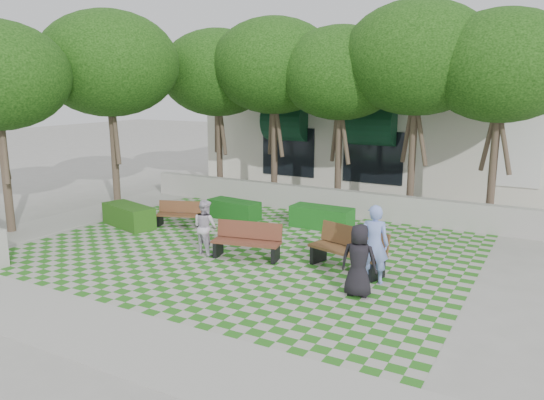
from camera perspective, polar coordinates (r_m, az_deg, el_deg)
The scene contains 16 objects.
ground at distance 14.23m, azimuth -4.74°, elevation -6.43°, with size 90.00×90.00×0.00m, color gray.
lawn at distance 15.02m, azimuth -2.61°, elevation -5.36°, with size 12.00×12.00×0.00m, color #2B721E.
sidewalk_south at distance 10.93m, azimuth -18.94°, elevation -12.97°, with size 16.00×2.00×0.01m, color #9E9B93.
sidewalk_west at distance 19.66m, azimuth -20.77°, elevation -1.94°, with size 2.00×12.00×0.01m, color #9E9B93.
retaining_wall at distance 19.38m, azimuth 5.49°, elevation -0.04°, with size 15.00×0.36×0.90m, color #9E9B93.
bench_east at distance 13.42m, azimuth 8.23°, elevation -5.36°, with size 2.14×1.21×1.07m.
bench_mid at distance 14.21m, azimuth -2.69°, elevation -4.46°, with size 1.92×0.97×0.96m.
bench_west at distance 17.70m, azimuth -9.84°, elevation -1.53°, with size 1.62×1.01×0.81m.
hedge_midright at distance 17.26m, azimuth 5.37°, elevation -1.89°, with size 2.01×0.80×0.70m, color #165219.
hedge_midleft at distance 18.44m, azimuth -4.09°, elevation -1.04°, with size 1.85×0.74×0.65m, color #134916.
hedge_west at distance 18.01m, azimuth -15.16°, elevation -1.65°, with size 2.04×0.82×0.71m, color #1F4A13.
person_blue at distance 12.55m, azimuth 10.92°, elevation -4.68°, with size 0.68×0.45×1.88m, color #7E96E6.
person_dark at distance 11.75m, azimuth 9.32°, elevation -6.44°, with size 0.79×0.52×1.62m, color black.
person_white at distance 14.60m, azimuth -7.19°, elevation -2.88°, with size 0.74×0.57×1.52m, color silver.
tree_row at distance 19.55m, azimuth 0.32°, elevation 14.08°, with size 17.70×13.40×7.41m.
building at distance 26.18m, azimuth 14.52°, elevation 7.38°, with size 18.00×8.92×5.15m.
Camera 1 is at (7.57, -11.17, 4.52)m, focal length 35.00 mm.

